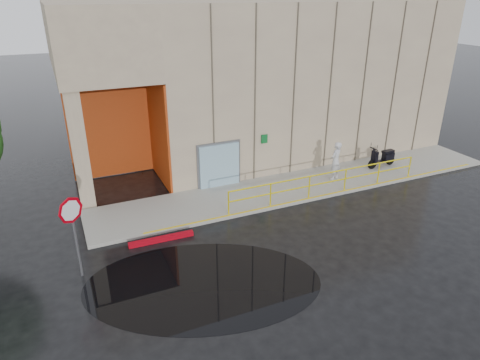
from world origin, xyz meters
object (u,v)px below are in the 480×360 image
(stop_sign, at_px, (73,221))
(red_curb, at_px, (161,239))
(person, at_px, (336,161))
(scooter, at_px, (383,153))

(stop_sign, relative_size, red_curb, 1.18)
(person, xyz_separation_m, scooter, (3.15, 0.32, -0.16))
(scooter, height_order, red_curb, scooter)
(person, relative_size, stop_sign, 0.65)
(red_curb, bearing_deg, scooter, 10.20)
(stop_sign, height_order, red_curb, stop_sign)
(person, relative_size, red_curb, 0.77)
(scooter, bearing_deg, stop_sign, -171.12)
(scooter, xyz_separation_m, stop_sign, (-14.98, -3.19, 1.13))
(person, bearing_deg, stop_sign, -10.86)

